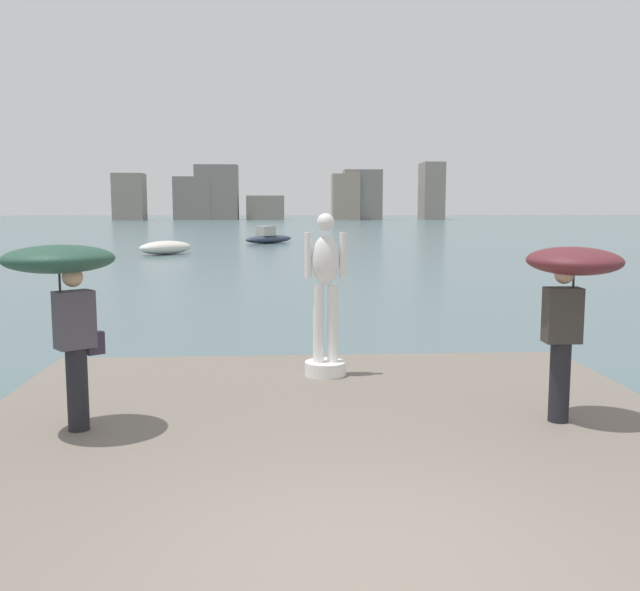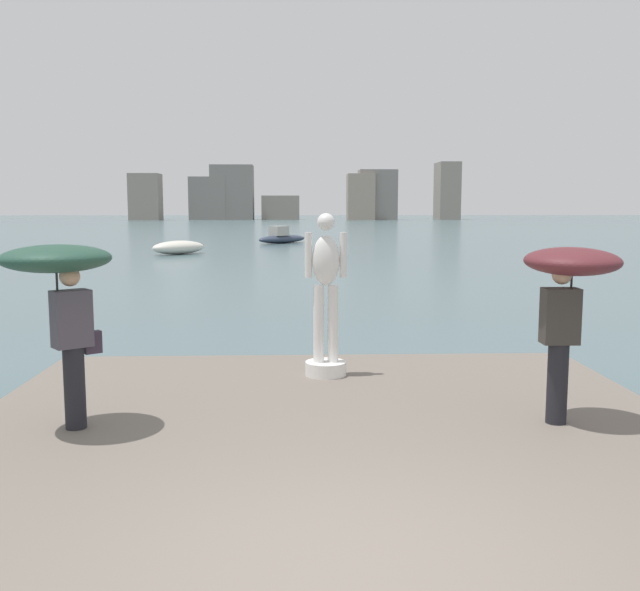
{
  "view_description": "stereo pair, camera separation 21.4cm",
  "coord_description": "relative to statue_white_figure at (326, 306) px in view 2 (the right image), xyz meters",
  "views": [
    {
      "loc": [
        -0.56,
        -4.28,
        2.74
      ],
      "look_at": [
        0.0,
        5.11,
        1.55
      ],
      "focal_mm": 39.38,
      "sensor_mm": 36.0,
      "label": 1
    },
    {
      "loc": [
        -0.35,
        -4.29,
        2.74
      ],
      "look_at": [
        0.0,
        5.11,
        1.55
      ],
      "focal_mm": 39.38,
      "sensor_mm": 36.0,
      "label": 2
    }
  ],
  "objects": [
    {
      "name": "onlooker_right",
      "position": [
        2.5,
        -2.26,
        0.56
      ],
      "size": [
        1.03,
        1.04,
        1.93
      ],
      "color": "black",
      "rests_on": "pier"
    },
    {
      "name": "pier",
      "position": [
        -0.09,
        -3.47,
        -1.18
      ],
      "size": [
        7.92,
        9.67,
        0.4
      ],
      "primitive_type": "cube",
      "color": "#70665B",
      "rests_on": "ground"
    },
    {
      "name": "statue_white_figure",
      "position": [
        0.0,
        0.0,
        0.0
      ],
      "size": [
        0.58,
        0.57,
        2.26
      ],
      "color": "white",
      "rests_on": "pier"
    },
    {
      "name": "distant_skyline",
      "position": [
        -0.65,
        144.42,
        3.83
      ],
      "size": [
        71.03,
        12.39,
        12.57
      ],
      "color": "gray",
      "rests_on": "ground"
    },
    {
      "name": "ground_plane",
      "position": [
        -0.09,
        34.69,
        -1.38
      ],
      "size": [
        400.0,
        400.0,
        0.0
      ],
      "primitive_type": "plane",
      "color": "#4C666B"
    },
    {
      "name": "boat_mid",
      "position": [
        -7.18,
        31.67,
        -0.98
      ],
      "size": [
        3.48,
        3.35,
        0.8
      ],
      "color": "silver",
      "rests_on": "ground"
    },
    {
      "name": "onlooker_left",
      "position": [
        -2.86,
        -2.31,
        0.62
      ],
      "size": [
        1.57,
        1.57,
        1.96
      ],
      "color": "black",
      "rests_on": "pier"
    },
    {
      "name": "boat_rightward",
      "position": [
        -1.37,
        44.17,
        -0.94
      ],
      "size": [
        4.27,
        4.38,
        1.32
      ],
      "color": "#2D384C",
      "rests_on": "ground"
    }
  ]
}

